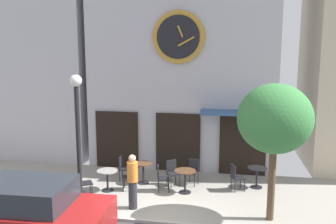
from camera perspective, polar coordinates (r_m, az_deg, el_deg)
name	(u,v)px	position (r m, az deg, el deg)	size (l,w,h in m)	color
clock_building	(184,29)	(15.16, 2.55, 13.09)	(7.45, 4.39, 10.79)	#B2B2BC
street_lamp	(78,140)	(11.13, -14.08, -4.35)	(0.36, 0.36, 4.00)	black
street_tree	(275,120)	(10.02, 16.63, -1.16)	(2.01, 1.81, 3.84)	brown
cafe_table_near_door	(107,176)	(12.44, -9.63, -10.08)	(0.70, 0.70, 0.72)	black
cafe_table_center_right	(143,170)	(12.96, -3.95, -9.15)	(0.64, 0.64, 0.74)	black
cafe_table_near_curb	(185,177)	(12.10, 2.75, -10.27)	(0.72, 0.72, 0.77)	black
cafe_table_center_left	(257,174)	(12.91, 13.98, -9.54)	(0.66, 0.66, 0.72)	black
cafe_chair_near_tree	(123,166)	(13.30, -7.15, -8.58)	(0.41, 0.41, 0.90)	black
cafe_chair_curbside	(236,176)	(12.47, 10.74, -9.93)	(0.52, 0.52, 0.90)	black
cafe_chair_mid_row	(83,181)	(12.10, -13.37, -10.65)	(0.55, 0.55, 0.90)	black
cafe_chair_facing_wall	(172,171)	(12.74, 0.71, -9.33)	(0.56, 0.56, 0.90)	black
cafe_chair_facing_street	(193,170)	(12.89, 3.99, -9.12)	(0.50, 0.50, 0.90)	black
cafe_chair_corner	(131,175)	(12.39, -5.91, -9.94)	(0.47, 0.47, 0.90)	black
cafe_chair_right_end	(161,176)	(12.22, -1.11, -10.17)	(0.49, 0.49, 0.90)	black
pedestrian_orange	(133,181)	(10.89, -5.66, -10.87)	(0.45, 0.45, 1.67)	#2D2D38
parked_car_red	(22,212)	(9.81, -22.20, -14.57)	(4.35, 2.13, 1.55)	maroon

